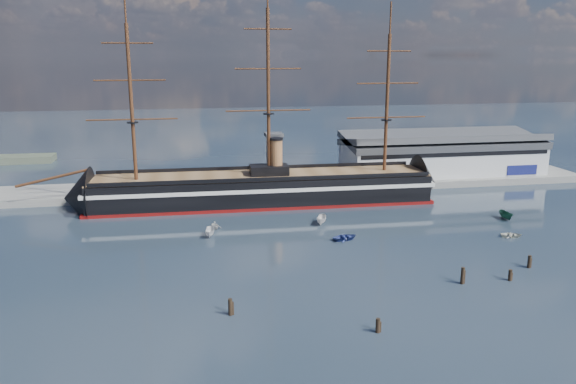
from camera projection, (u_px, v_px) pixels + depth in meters
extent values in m
plane|color=#162333|center=(284.00, 224.00, 130.88)|extent=(600.00, 600.00, 0.00)
cube|color=slate|center=(296.00, 188.00, 167.04)|extent=(180.00, 18.00, 2.00)
cube|color=#B7BABC|center=(442.00, 157.00, 177.80)|extent=(62.00, 20.00, 10.00)
cube|color=#3F4247|center=(443.00, 140.00, 176.47)|extent=(63.00, 21.00, 2.00)
cube|color=silver|center=(274.00, 161.00, 160.78)|extent=(4.00, 4.00, 14.00)
cube|color=#3F4247|center=(274.00, 135.00, 159.00)|extent=(5.00, 5.00, 1.00)
cube|color=black|center=(262.00, 189.00, 148.58)|extent=(88.38, 18.22, 7.00)
cube|color=silver|center=(262.00, 184.00, 148.30)|extent=(90.38, 18.51, 1.00)
cube|color=#670C0C|center=(262.00, 202.00, 149.45)|extent=(90.38, 18.47, 0.90)
cone|color=black|center=(78.00, 198.00, 140.31)|extent=(14.39, 16.03, 15.68)
cone|color=black|center=(426.00, 183.00, 156.99)|extent=(11.39, 15.95, 15.68)
cube|color=brown|center=(262.00, 175.00, 147.73)|extent=(88.34, 16.94, 0.40)
cube|color=black|center=(269.00, 170.00, 147.75)|extent=(10.15, 6.25, 2.50)
cylinder|color=#9A663B|center=(276.00, 157.00, 147.28)|extent=(3.20, 3.20, 9.00)
cylinder|color=#381E0F|center=(52.00, 178.00, 138.07)|extent=(17.76, 1.15, 4.43)
cylinder|color=#381E0F|center=(131.00, 104.00, 137.43)|extent=(0.90, 0.90, 38.00)
cylinder|color=#381E0F|center=(268.00, 94.00, 143.05)|extent=(0.90, 0.90, 42.00)
cylinder|color=#381E0F|center=(387.00, 104.00, 149.50)|extent=(0.90, 0.90, 36.00)
imported|color=silver|center=(210.00, 236.00, 122.16)|extent=(5.98, 2.87, 2.30)
imported|color=#31418B|center=(345.00, 240.00, 120.04)|extent=(2.31, 3.73, 1.62)
imported|color=silver|center=(321.00, 224.00, 131.04)|extent=(6.62, 4.48, 2.49)
imported|color=silver|center=(215.00, 229.00, 127.54)|extent=(5.69, 3.84, 1.92)
imported|color=beige|center=(512.00, 237.00, 121.87)|extent=(1.71, 2.99, 1.31)
imported|color=#204D3B|center=(506.00, 219.00, 134.85)|extent=(6.19, 2.52, 2.44)
cylinder|color=black|center=(230.00, 315.00, 85.24)|extent=(0.64, 0.64, 3.37)
cylinder|color=black|center=(378.00, 332.00, 79.89)|extent=(0.64, 0.64, 2.86)
cylinder|color=black|center=(462.00, 284.00, 96.92)|extent=(0.64, 0.64, 3.71)
cylinder|color=black|center=(529.00, 268.00, 104.17)|extent=(0.64, 0.64, 3.14)
cylinder|color=black|center=(510.00, 281.00, 98.25)|extent=(0.64, 0.64, 2.73)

